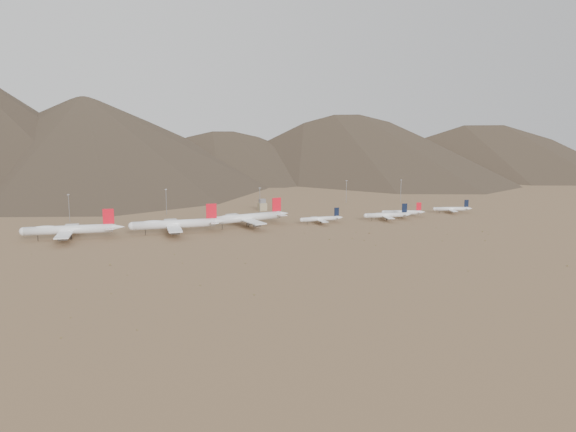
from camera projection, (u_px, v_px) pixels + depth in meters
name	position (u px, v px, depth m)	size (l,w,h in m)	color
ground	(275.00, 234.00, 461.21)	(3000.00, 3000.00, 0.00)	#97724E
mountain_ridge	(137.00, 95.00, 1261.51)	(4400.00, 1000.00, 300.00)	brown
widebody_west	(69.00, 230.00, 437.76)	(78.18, 60.86, 23.34)	white
widebody_centre	(175.00, 224.00, 460.74)	(79.92, 61.83, 23.76)	white
widebody_east	(247.00, 218.00, 491.39)	(78.98, 61.55, 23.60)	white
narrowbody_a	(321.00, 219.00, 506.66)	(42.35, 30.40, 13.97)	white
narrowbody_b	(387.00, 215.00, 523.43)	(46.47, 34.07, 15.52)	white
narrowbody_c	(403.00, 212.00, 541.96)	(40.77, 30.51, 14.11)	white
narrowbody_d	(452.00, 209.00, 565.12)	(39.21, 29.18, 13.41)	white
control_tower	(262.00, 205.00, 581.23)	(8.00, 8.00, 12.00)	#9A8B68
mast_far_west	(69.00, 207.00, 513.58)	(2.00, 0.60, 25.70)	gray
mast_west	(166.00, 201.00, 553.24)	(2.00, 0.60, 25.70)	gray
mast_centre	(260.00, 199.00, 565.06)	(2.00, 0.60, 25.70)	gray
mast_east	(346.00, 190.00, 634.97)	(2.00, 0.60, 25.70)	gray
mast_far_east	(401.00, 190.00, 641.25)	(2.00, 0.60, 25.70)	gray
desert_scrub	(353.00, 253.00, 392.03)	(443.10, 174.74, 0.92)	olive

